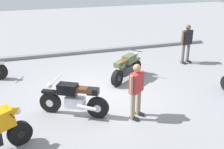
{
  "coord_description": "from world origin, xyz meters",
  "views": [
    {
      "loc": [
        -2.31,
        -8.18,
        4.09
      ],
      "look_at": [
        0.19,
        -0.3,
        0.75
      ],
      "focal_mm": 43.62,
      "sensor_mm": 36.0,
      "label": 1
    }
  ],
  "objects_px": {
    "motorcycle_olive_vintage": "(127,68)",
    "person_in_red_shirt": "(136,88)",
    "motorcycle_black_cruiser": "(74,99)",
    "person_in_black_shirt": "(187,41)"
  },
  "relations": [
    {
      "from": "motorcycle_olive_vintage",
      "to": "person_in_red_shirt",
      "type": "xyz_separation_m",
      "value": [
        -0.71,
        -2.65,
        0.43
      ]
    },
    {
      "from": "person_in_red_shirt",
      "to": "motorcycle_black_cruiser",
      "type": "bearing_deg",
      "value": -148.27
    },
    {
      "from": "motorcycle_olive_vintage",
      "to": "person_in_black_shirt",
      "type": "distance_m",
      "value": 3.41
    },
    {
      "from": "motorcycle_olive_vintage",
      "to": "motorcycle_black_cruiser",
      "type": "bearing_deg",
      "value": -178.26
    },
    {
      "from": "motorcycle_black_cruiser",
      "to": "person_in_black_shirt",
      "type": "xyz_separation_m",
      "value": [
        5.57,
        3.08,
        0.47
      ]
    },
    {
      "from": "motorcycle_black_cruiser",
      "to": "person_in_red_shirt",
      "type": "distance_m",
      "value": 1.82
    },
    {
      "from": "motorcycle_olive_vintage",
      "to": "motorcycle_black_cruiser",
      "type": "xyz_separation_m",
      "value": [
        -2.37,
        -2.0,
        0.03
      ]
    },
    {
      "from": "motorcycle_olive_vintage",
      "to": "person_in_black_shirt",
      "type": "height_order",
      "value": "person_in_black_shirt"
    },
    {
      "from": "motorcycle_black_cruiser",
      "to": "person_in_black_shirt",
      "type": "relative_size",
      "value": 1.08
    },
    {
      "from": "motorcycle_olive_vintage",
      "to": "person_in_black_shirt",
      "type": "relative_size",
      "value": 0.94
    }
  ]
}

